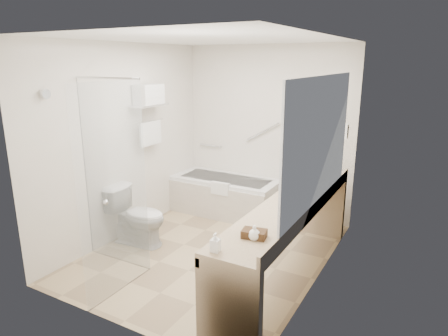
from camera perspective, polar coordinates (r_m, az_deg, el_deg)
The scene contains 25 objects.
floor at distance 5.01m, azimuth -1.71°, elevation -11.90°, with size 3.20×3.20×0.00m, color tan.
ceiling at distance 4.47m, azimuth -1.98°, elevation 17.98°, with size 2.60×3.20×0.10m, color white.
wall_back at distance 5.98m, azimuth 6.13°, elevation 5.17°, with size 2.60×0.10×2.50m, color silver.
wall_front at distance 3.36m, azimuth -16.06°, elevation -3.31°, with size 2.60×0.10×2.50m, color silver.
wall_left at distance 5.35m, azimuth -13.87°, elevation 3.64°, with size 0.10×3.20×2.50m, color silver.
wall_right at distance 4.08m, azimuth 14.00°, elevation 0.08°, with size 0.10×3.20×2.50m, color silver.
bathtub at distance 6.12m, azimuth 0.22°, elevation -3.93°, with size 1.60×0.73×0.59m.
grab_bar_short at distance 6.43m, azimuth -1.90°, elevation 3.23°, with size 0.03×0.03×0.40m, color silver.
grab_bar_long at distance 5.96m, azimuth 5.53°, elevation 5.16°, with size 0.03×0.03×0.60m, color silver.
shower_enclosure at distance 4.30m, azimuth -15.51°, elevation -1.82°, with size 0.96×0.91×2.11m.
towel_shelf at distance 5.45m, azimuth -10.67°, elevation 9.38°, with size 0.24×0.55×0.81m.
vanity_counter at distance 4.22m, azimuth 9.27°, elevation -7.92°, with size 0.55×2.70×0.95m.
sink at distance 4.50m, azimuth 11.51°, elevation -4.09°, with size 0.40×0.52×0.14m, color silver.
faucet at distance 4.43m, azimuth 13.37°, elevation -3.02°, with size 0.03×0.03×0.14m, color silver.
mirror at distance 3.88m, azimuth 13.54°, elevation 3.87°, with size 0.02×2.00×1.20m, color #B1B6BD.
hairdryer_unit at distance 5.05m, azimuth 16.84°, elevation 5.06°, with size 0.08×0.10×0.18m, color white.
toilet at distance 5.20m, azimuth -12.22°, elevation -6.76°, with size 0.42×0.75×0.74m, color silver.
amenity_basket at distance 3.38m, azimuth 4.33°, elevation -9.35°, with size 0.20×0.13×0.07m, color #3E2916.
soap_bottle_a at distance 3.14m, azimuth -1.24°, elevation -11.26°, with size 0.07×0.15×0.07m, color white.
soap_bottle_b at distance 3.33m, azimuth 4.35°, elevation -9.41°, with size 0.10×0.13×0.10m, color white.
water_bottle_left at distance 5.29m, azimuth 12.85°, elevation 0.21°, with size 0.07×0.07×0.22m.
water_bottle_mid at distance 4.81m, azimuth 12.22°, elevation -1.53°, with size 0.05×0.05×0.17m.
water_bottle_right at distance 4.73m, azimuth 10.48°, elevation -1.59°, with size 0.06×0.06×0.19m.
drinking_glass_near at distance 5.23m, azimuth 11.82°, elevation -0.51°, with size 0.07×0.07×0.09m, color silver.
drinking_glass_far at distance 4.92m, azimuth 11.50°, elevation -1.49°, with size 0.07×0.07×0.09m, color silver.
Camera 1 is at (2.31, -3.82, 2.28)m, focal length 32.00 mm.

